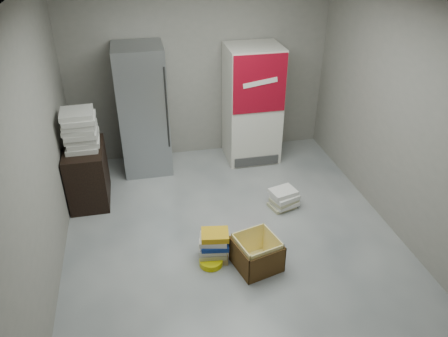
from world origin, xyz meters
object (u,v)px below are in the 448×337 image
steel_fridge (143,110)px  phonebook_stack_main (214,246)px  wood_shelf (88,174)px  cardboard_box (257,255)px  coke_cooler (252,104)px

steel_fridge → phonebook_stack_main: steel_fridge is taller
wood_shelf → phonebook_stack_main: (1.43, -1.54, -0.21)m
phonebook_stack_main → cardboard_box: phonebook_stack_main is taller
steel_fridge → phonebook_stack_main: bearing=-75.2°
coke_cooler → cardboard_box: size_ratio=3.17×
phonebook_stack_main → coke_cooler: bearing=72.0°
steel_fridge → cardboard_box: size_ratio=3.34×
coke_cooler → wood_shelf: size_ratio=2.25×
steel_fridge → cardboard_box: (1.05, -2.48, -0.80)m
steel_fridge → cardboard_box: bearing=-67.1°
steel_fridge → coke_cooler: (1.65, -0.01, -0.05)m
steel_fridge → wood_shelf: bearing=-138.7°
coke_cooler → phonebook_stack_main: (-1.05, -2.27, -0.71)m
steel_fridge → wood_shelf: 1.23m
coke_cooler → wood_shelf: bearing=-163.7°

